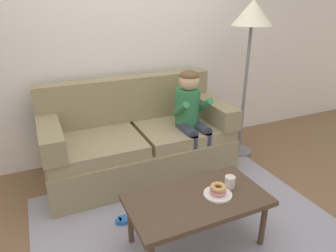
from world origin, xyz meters
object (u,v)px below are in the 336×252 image
person_child (191,112)px  mug (230,182)px  coffee_table (197,203)px  toy_controller (128,219)px  floor_lamp (251,24)px  couch (138,141)px  donut (218,191)px

person_child → mug: person_child is taller
coffee_table → mug: size_ratio=11.34×
toy_controller → floor_lamp: size_ratio=0.13×
coffee_table → floor_lamp: 2.02m
couch → floor_lamp: (1.28, -0.11, 1.16)m
floor_lamp → person_child: bearing=-172.5°
coffee_table → toy_controller: bearing=131.2°
toy_controller → floor_lamp: 2.32m
couch → mug: size_ratio=21.32×
couch → coffee_table: (0.03, -1.24, 0.03)m
person_child → toy_controller: (-0.89, -0.57, -0.65)m
toy_controller → floor_lamp: bearing=51.8°
mug → toy_controller: size_ratio=0.40×
person_child → floor_lamp: floor_lamp is taller
person_child → toy_controller: person_child is taller
coffee_table → donut: size_ratio=8.51×
couch → donut: size_ratio=15.99×
mug → toy_controller: bearing=147.7°
mug → person_child: bearing=78.8°
couch → person_child: size_ratio=1.74×
donut → mug: 0.15m
donut → person_child: bearing=72.2°
couch → toy_controller: bearing=-115.1°
coffee_table → toy_controller: coffee_table is taller
coffee_table → toy_controller: 0.70m
donut → toy_controller: donut is taller
couch → floor_lamp: bearing=-5.0°
person_child → donut: (-0.34, -1.06, -0.21)m
coffee_table → mug: bearing=3.9°
couch → mug: (0.33, -1.22, 0.12)m
coffee_table → donut: bearing=-12.0°
donut → couch: bearing=98.3°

